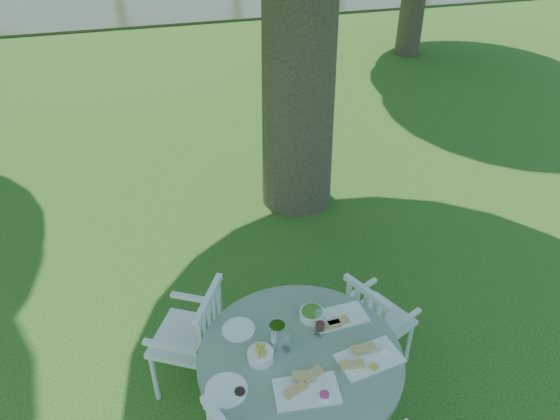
# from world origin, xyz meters

# --- Properties ---
(ground) EXTENTS (140.00, 140.00, 0.00)m
(ground) POSITION_xyz_m (0.00, 0.00, 0.00)
(ground) COLOR #193F0D
(ground) RESTS_ON ground
(table) EXTENTS (1.31, 1.31, 0.84)m
(table) POSITION_xyz_m (-0.28, -1.39, 0.67)
(table) COLOR black
(table) RESTS_ON ground
(chair_ne) EXTENTS (0.56, 0.58, 0.87)m
(chair_ne) POSITION_xyz_m (0.44, -0.92, 0.51)
(chair_ne) COLOR silver
(chair_ne) RESTS_ON ground
(chair_nw) EXTENTS (0.63, 0.64, 0.96)m
(chair_nw) POSITION_xyz_m (-0.88, -0.78, 0.56)
(chair_nw) COLOR silver
(chair_nw) RESTS_ON ground
(tableware) EXTENTS (1.25, 0.83, 0.20)m
(tableware) POSITION_xyz_m (-0.27, -1.35, 0.88)
(tableware) COLOR white
(tableware) RESTS_ON table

